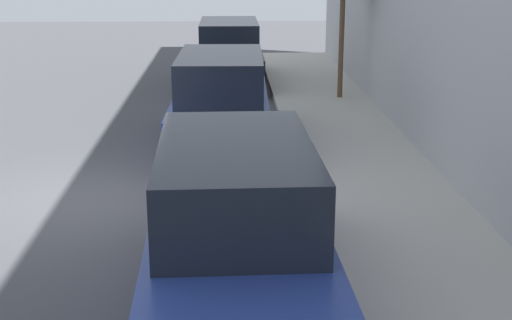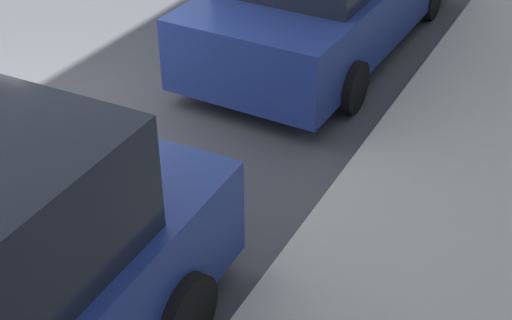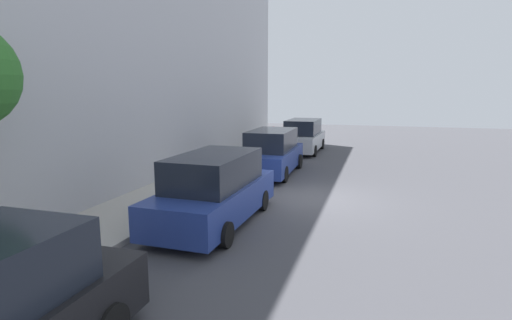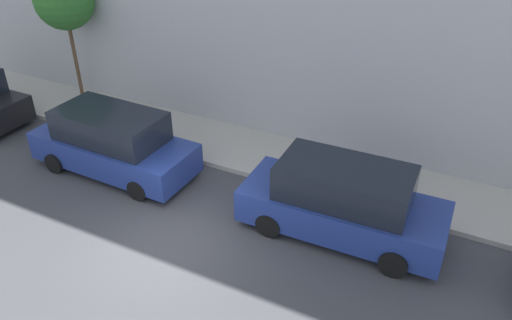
% 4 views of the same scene
% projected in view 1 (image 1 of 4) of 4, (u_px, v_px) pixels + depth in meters
% --- Properties ---
extents(ground_plane, '(60.00, 60.00, 0.00)m').
position_uv_depth(ground_plane, '(89.00, 200.00, 11.58)').
color(ground_plane, '#424247').
extents(sidewalk, '(2.50, 32.00, 0.15)m').
position_uv_depth(sidewalk, '(379.00, 192.00, 11.74)').
color(sidewalk, '#B2ADA3').
rests_on(sidewalk, ground_plane).
extents(parked_minivan_second, '(2.02, 4.94, 1.90)m').
position_uv_depth(parked_minivan_second, '(236.00, 226.00, 8.01)').
color(parked_minivan_second, navy).
rests_on(parked_minivan_second, ground_plane).
extents(parked_minivan_third, '(2.02, 4.94, 1.90)m').
position_uv_depth(parked_minivan_third, '(221.00, 102.00, 14.55)').
color(parked_minivan_third, navy).
rests_on(parked_minivan_third, ground_plane).
extents(parked_minivan_fourth, '(2.02, 4.91, 1.90)m').
position_uv_depth(parked_minivan_fourth, '(229.00, 54.00, 21.19)').
color(parked_minivan_fourth, black).
rests_on(parked_minivan_fourth, ground_plane).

